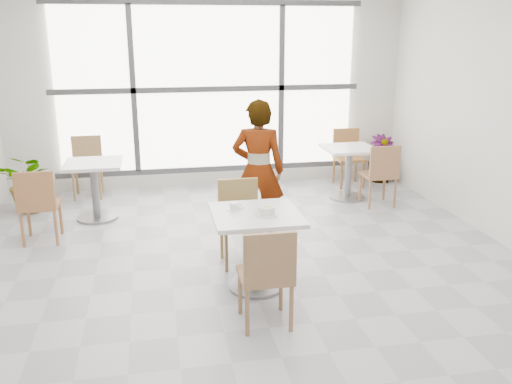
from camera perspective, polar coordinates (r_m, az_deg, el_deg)
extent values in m
plane|color=#9E9EA5|center=(5.41, -0.60, -9.28)|extent=(7.00, 7.00, 0.00)
plane|color=silver|center=(8.38, -4.97, 10.67)|extent=(6.00, 0.00, 6.00)
plane|color=silver|center=(1.78, 20.35, -13.83)|extent=(6.00, 0.00, 6.00)
cube|color=white|center=(8.32, -4.92, 10.63)|extent=(4.40, 0.04, 2.40)
cube|color=#3F3F42|center=(8.29, -4.90, 10.61)|extent=(4.60, 0.05, 0.08)
cube|color=#3F3F42|center=(8.25, -12.64, 10.25)|extent=(0.08, 0.05, 2.40)
cube|color=#3F3F42|center=(8.48, 2.65, 10.79)|extent=(0.08, 0.05, 2.40)
cube|color=#3F3F42|center=(8.51, -4.70, 2.41)|extent=(4.60, 0.05, 0.08)
cube|color=#3F3F42|center=(8.25, -5.12, 19.06)|extent=(4.60, 0.05, 0.08)
cube|color=silver|center=(5.02, -0.01, -2.40)|extent=(0.80, 0.80, 0.04)
cylinder|color=slate|center=(5.15, -0.01, -6.34)|extent=(0.10, 0.10, 0.71)
cylinder|color=slate|center=(5.29, -0.01, -9.73)|extent=(0.52, 0.52, 0.03)
cube|color=olive|center=(4.53, 0.94, -8.66)|extent=(0.42, 0.42, 0.04)
cube|color=olive|center=(4.27, 1.47, -6.94)|extent=(0.42, 0.04, 0.42)
cylinder|color=olive|center=(4.83, 2.61, -9.99)|extent=(0.04, 0.04, 0.41)
cylinder|color=olive|center=(4.52, 3.68, -12.00)|extent=(0.04, 0.04, 0.41)
cylinder|color=olive|center=(4.76, -1.68, -10.36)|extent=(0.04, 0.04, 0.41)
cylinder|color=olive|center=(4.45, -0.92, -12.44)|extent=(0.04, 0.04, 0.41)
cube|color=olive|center=(5.64, -1.57, -3.42)|extent=(0.42, 0.42, 0.04)
cube|color=olive|center=(5.75, -1.90, -0.63)|extent=(0.42, 0.04, 0.42)
cylinder|color=olive|center=(5.54, -3.10, -6.36)|extent=(0.04, 0.04, 0.41)
cylinder|color=olive|center=(5.87, -3.58, -5.00)|extent=(0.04, 0.04, 0.41)
cylinder|color=olive|center=(5.59, 0.58, -6.09)|extent=(0.04, 0.04, 0.41)
cylinder|color=olive|center=(5.92, -0.11, -4.77)|extent=(0.04, 0.04, 0.41)
cylinder|color=silver|center=(4.95, 1.09, -2.33)|extent=(0.21, 0.21, 0.01)
cylinder|color=silver|center=(4.94, 1.09, -1.89)|extent=(0.16, 0.16, 0.07)
torus|color=silver|center=(4.93, 1.09, -1.54)|extent=(0.16, 0.16, 0.01)
cylinder|color=tan|center=(4.94, 1.09, -1.91)|extent=(0.14, 0.14, 0.05)
cylinder|color=#F0E49B|center=(4.93, 1.08, -1.58)|extent=(0.03, 0.03, 0.01)
cylinder|color=beige|center=(4.92, 1.04, -1.51)|extent=(0.03, 0.03, 0.02)
cylinder|color=beige|center=(4.92, 1.03, -1.51)|extent=(0.03, 0.03, 0.01)
cylinder|color=beige|center=(4.94, 1.10, -1.47)|extent=(0.03, 0.03, 0.02)
cylinder|color=beige|center=(4.90, 1.26, -1.62)|extent=(0.03, 0.03, 0.01)
cylinder|color=beige|center=(4.92, 1.33, -1.51)|extent=(0.03, 0.03, 0.02)
cylinder|color=beige|center=(4.94, 1.34, -1.48)|extent=(0.03, 0.03, 0.01)
cylinder|color=#EFE69A|center=(4.93, 1.25, -1.57)|extent=(0.03, 0.03, 0.01)
cylinder|color=#F0E69A|center=(4.93, 1.21, -1.46)|extent=(0.03, 0.03, 0.01)
cylinder|color=#F3E49D|center=(4.94, 1.25, -1.50)|extent=(0.03, 0.03, 0.01)
cylinder|color=beige|center=(4.93, 1.07, -1.48)|extent=(0.03, 0.03, 0.01)
cylinder|color=silver|center=(5.10, -2.31, -1.80)|extent=(0.13, 0.13, 0.01)
cylinder|color=silver|center=(5.09, -2.31, -1.44)|extent=(0.08, 0.08, 0.06)
torus|color=silver|center=(5.10, -1.83, -1.41)|extent=(0.05, 0.01, 0.05)
cylinder|color=black|center=(5.08, -2.32, -1.18)|extent=(0.07, 0.07, 0.00)
cube|color=#B6B6BB|center=(5.09, -1.72, -1.76)|extent=(0.09, 0.05, 0.00)
sphere|color=#B6B6BB|center=(5.11, -1.36, -1.68)|extent=(0.02, 0.02, 0.02)
imported|color=black|center=(6.24, 0.23, 2.24)|extent=(0.68, 0.54, 1.63)
cube|color=silver|center=(7.21, -16.61, 2.83)|extent=(0.70, 0.70, 0.04)
cylinder|color=slate|center=(7.30, -16.36, -0.02)|extent=(0.10, 0.10, 0.71)
cylinder|color=slate|center=(7.40, -16.15, -2.54)|extent=(0.52, 0.52, 0.03)
cube|color=white|center=(7.89, 9.69, 4.46)|extent=(0.70, 0.70, 0.04)
cylinder|color=gray|center=(7.98, 9.56, 1.83)|extent=(0.10, 0.10, 0.71)
cylinder|color=gray|center=(8.07, 9.44, -0.50)|extent=(0.52, 0.52, 0.03)
cube|color=#9B643C|center=(6.73, -21.55, -1.28)|extent=(0.42, 0.42, 0.04)
cube|color=#9B643C|center=(6.48, -22.05, 0.15)|extent=(0.42, 0.04, 0.42)
cylinder|color=#9B643C|center=(6.93, -19.64, -2.52)|extent=(0.04, 0.04, 0.41)
cylinder|color=#9B643C|center=(6.60, -20.08, -3.54)|extent=(0.04, 0.04, 0.41)
cylinder|color=#9B643C|center=(7.00, -22.55, -2.66)|extent=(0.04, 0.04, 0.41)
cylinder|color=#9B643C|center=(6.67, -23.13, -3.67)|extent=(0.04, 0.04, 0.41)
cube|color=#A27C51|center=(8.28, -17.17, 2.39)|extent=(0.42, 0.42, 0.04)
cube|color=#A27C51|center=(8.41, -17.18, 4.22)|extent=(0.42, 0.04, 0.42)
cylinder|color=#A27C51|center=(8.19, -18.41, 0.48)|extent=(0.04, 0.04, 0.41)
cylinder|color=#A27C51|center=(8.53, -18.13, 1.14)|extent=(0.04, 0.04, 0.41)
cylinder|color=#A27C51|center=(8.14, -15.91, 0.62)|extent=(0.04, 0.04, 0.41)
cylinder|color=#A27C51|center=(8.49, -15.72, 1.28)|extent=(0.04, 0.04, 0.41)
cube|color=#996844|center=(7.73, 12.60, 1.75)|extent=(0.42, 0.42, 0.04)
cube|color=#996844|center=(7.51, 13.27, 3.07)|extent=(0.42, 0.04, 0.42)
cylinder|color=#996844|center=(8.02, 13.18, 0.58)|extent=(0.04, 0.04, 0.41)
cylinder|color=#996844|center=(7.70, 14.24, -0.16)|extent=(0.04, 0.04, 0.41)
cylinder|color=#996844|center=(7.88, 10.78, 0.44)|extent=(0.04, 0.04, 0.41)
cylinder|color=#996844|center=(7.56, 11.76, -0.31)|extent=(0.04, 0.04, 0.41)
cube|color=#A16836|center=(8.62, 9.68, 3.44)|extent=(0.42, 0.42, 0.04)
cube|color=#A16836|center=(8.74, 9.33, 5.19)|extent=(0.42, 0.04, 0.42)
cylinder|color=#A16836|center=(8.45, 8.88, 1.64)|extent=(0.04, 0.04, 0.41)
cylinder|color=#A16836|center=(8.77, 8.10, 2.24)|extent=(0.04, 0.04, 0.41)
cylinder|color=#A16836|center=(8.57, 11.15, 1.74)|extent=(0.04, 0.04, 0.41)
cylinder|color=#A16836|center=(8.90, 10.30, 2.34)|extent=(0.04, 0.04, 0.41)
imported|color=#55883C|center=(7.89, -22.40, 0.92)|extent=(0.90, 0.85, 0.79)
imported|color=#387539|center=(8.97, 12.87, 3.42)|extent=(0.45, 0.45, 0.75)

